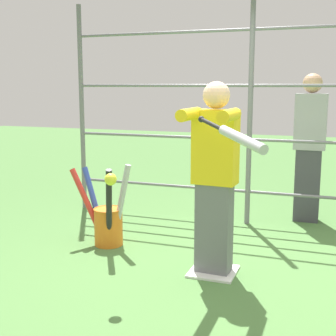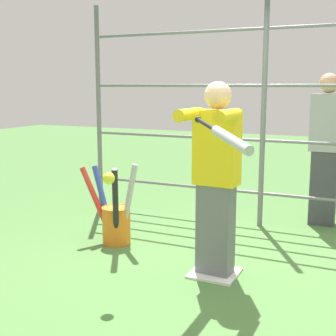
{
  "view_description": "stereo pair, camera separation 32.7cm",
  "coord_description": "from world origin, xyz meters",
  "px_view_note": "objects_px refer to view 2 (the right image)",
  "views": [
    {
      "loc": [
        -0.96,
        3.82,
        1.63
      ],
      "look_at": [
        0.33,
        0.25,
        0.96
      ],
      "focal_mm": 50.0,
      "sensor_mm": 36.0,
      "label": 1
    },
    {
      "loc": [
        -1.26,
        3.69,
        1.63
      ],
      "look_at": [
        0.33,
        0.25,
        0.96
      ],
      "focal_mm": 50.0,
      "sensor_mm": 36.0,
      "label": 2
    }
  ],
  "objects_px": {
    "bat_bucket": "(115,219)",
    "batter": "(216,174)",
    "baseball_bat_swinging": "(226,137)",
    "bystander_behind_fence": "(326,147)",
    "softball_in_flight": "(109,178)"
  },
  "relations": [
    {
      "from": "baseball_bat_swinging",
      "to": "bat_bucket",
      "type": "xyz_separation_m",
      "value": [
        1.56,
        -1.16,
        -1.05
      ]
    },
    {
      "from": "baseball_bat_swinging",
      "to": "bat_bucket",
      "type": "bearing_deg",
      "value": -36.59
    },
    {
      "from": "baseball_bat_swinging",
      "to": "bystander_behind_fence",
      "type": "bearing_deg",
      "value": -96.42
    },
    {
      "from": "baseball_bat_swinging",
      "to": "bystander_behind_fence",
      "type": "height_order",
      "value": "bystander_behind_fence"
    },
    {
      "from": "baseball_bat_swinging",
      "to": "bat_bucket",
      "type": "distance_m",
      "value": 2.21
    },
    {
      "from": "bat_bucket",
      "to": "bystander_behind_fence",
      "type": "height_order",
      "value": "bystander_behind_fence"
    },
    {
      "from": "bystander_behind_fence",
      "to": "softball_in_flight",
      "type": "bearing_deg",
      "value": 62.93
    },
    {
      "from": "batter",
      "to": "bat_bucket",
      "type": "bearing_deg",
      "value": -16.2
    },
    {
      "from": "baseball_bat_swinging",
      "to": "bystander_behind_fence",
      "type": "relative_size",
      "value": 0.37
    },
    {
      "from": "bat_bucket",
      "to": "batter",
      "type": "bearing_deg",
      "value": 163.8
    },
    {
      "from": "softball_in_flight",
      "to": "bystander_behind_fence",
      "type": "bearing_deg",
      "value": -117.07
    },
    {
      "from": "batter",
      "to": "bystander_behind_fence",
      "type": "distance_m",
      "value": 2.08
    },
    {
      "from": "batter",
      "to": "baseball_bat_swinging",
      "type": "bearing_deg",
      "value": 113.07
    },
    {
      "from": "softball_in_flight",
      "to": "bat_bucket",
      "type": "distance_m",
      "value": 1.3
    },
    {
      "from": "softball_in_flight",
      "to": "batter",
      "type": "bearing_deg",
      "value": -137.32
    }
  ]
}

